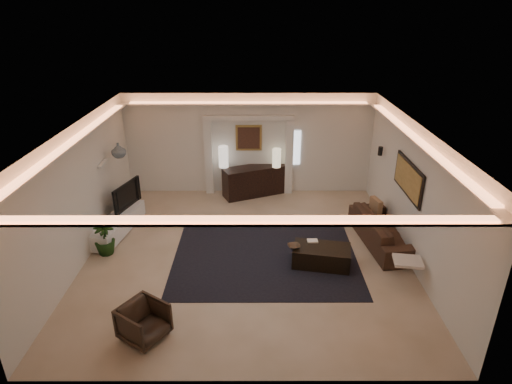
{
  "coord_description": "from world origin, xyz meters",
  "views": [
    {
      "loc": [
        0.18,
        -8.13,
        5.14
      ],
      "look_at": [
        0.2,
        0.6,
        1.25
      ],
      "focal_mm": 29.85,
      "sensor_mm": 36.0,
      "label": 1
    }
  ],
  "objects_px": {
    "console": "(255,182)",
    "sofa": "(383,230)",
    "coffee_table": "(321,256)",
    "armchair": "(144,322)"
  },
  "relations": [
    {
      "from": "coffee_table",
      "to": "armchair",
      "type": "xyz_separation_m",
      "value": [
        -3.25,
        -2.16,
        0.11
      ]
    },
    {
      "from": "coffee_table",
      "to": "armchair",
      "type": "bearing_deg",
      "value": -135.45
    },
    {
      "from": "console",
      "to": "coffee_table",
      "type": "bearing_deg",
      "value": -91.78
    },
    {
      "from": "console",
      "to": "armchair",
      "type": "distance_m",
      "value": 6.12
    },
    {
      "from": "sofa",
      "to": "coffee_table",
      "type": "bearing_deg",
      "value": 113.24
    },
    {
      "from": "coffee_table",
      "to": "armchair",
      "type": "height_order",
      "value": "armchair"
    },
    {
      "from": "coffee_table",
      "to": "armchair",
      "type": "relative_size",
      "value": 1.71
    },
    {
      "from": "sofa",
      "to": "coffee_table",
      "type": "xyz_separation_m",
      "value": [
        -1.56,
        -0.92,
        -0.13
      ]
    },
    {
      "from": "coffee_table",
      "to": "console",
      "type": "bearing_deg",
      "value": 122.07
    },
    {
      "from": "console",
      "to": "sofa",
      "type": "distance_m",
      "value": 4.06
    }
  ]
}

